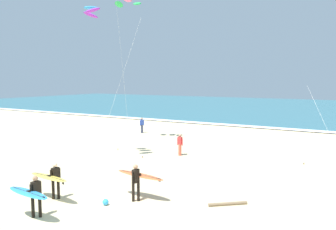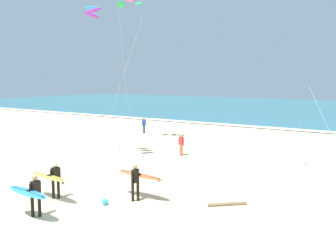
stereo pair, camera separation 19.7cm
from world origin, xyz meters
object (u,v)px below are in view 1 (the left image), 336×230
(surfer_trailing, at_px, (32,193))
(driftwood_log, at_px, (228,204))
(kite_arc_rose_near, at_px, (128,3))
(kite_arc_cobalt_high, at_px, (92,12))
(surfer_lead, at_px, (52,178))
(surfer_third, at_px, (138,178))
(beach_ball, at_px, (106,202))
(bystander_blue_top, at_px, (142,125))
(bystander_red_top, at_px, (180,144))

(surfer_trailing, height_order, driftwood_log, surfer_trailing)
(kite_arc_rose_near, distance_m, driftwood_log, 19.85)
(kite_arc_cobalt_high, bearing_deg, surfer_lead, -62.39)
(surfer_third, relative_size, kite_arc_cobalt_high, 0.24)
(surfer_lead, xyz_separation_m, beach_ball, (2.52, 0.73, -0.91))
(kite_arc_cobalt_high, distance_m, beach_ball, 12.82)
(bystander_blue_top, bearing_deg, kite_arc_rose_near, -67.09)
(surfer_lead, height_order, kite_arc_rose_near, kite_arc_rose_near)
(bystander_red_top, bearing_deg, driftwood_log, -49.41)
(surfer_trailing, xyz_separation_m, beach_ball, (1.51, 2.57, -0.91))
(surfer_lead, bearing_deg, beach_ball, 16.27)
(kite_arc_cobalt_high, xyz_separation_m, bystander_blue_top, (-4.08, 11.46, -9.07))
(bystander_blue_top, bearing_deg, driftwood_log, -44.83)
(beach_ball, bearing_deg, bystander_blue_top, 120.10)
(kite_arc_rose_near, bearing_deg, surfer_third, -51.66)
(surfer_lead, xyz_separation_m, surfer_third, (3.38, 1.99, 0.00))
(bystander_red_top, bearing_deg, beach_ball, -80.22)
(surfer_third, height_order, kite_arc_rose_near, kite_arc_rose_near)
(surfer_third, bearing_deg, kite_arc_cobalt_high, 146.11)
(bystander_blue_top, bearing_deg, surfer_third, -55.81)
(surfer_third, distance_m, kite_arc_cobalt_high, 12.06)
(surfer_lead, height_order, surfer_third, same)
(surfer_trailing, bearing_deg, kite_arc_cobalt_high, 117.84)
(kite_arc_cobalt_high, bearing_deg, bystander_red_top, 46.03)
(surfer_trailing, distance_m, bystander_red_top, 12.76)
(surfer_trailing, bearing_deg, beach_ball, 59.49)
(surfer_lead, relative_size, bystander_red_top, 1.59)
(surfer_lead, distance_m, surfer_third, 3.93)
(bystander_red_top, bearing_deg, kite_arc_rose_near, 160.09)
(kite_arc_cobalt_high, bearing_deg, surfer_third, -33.89)
(surfer_lead, xyz_separation_m, bystander_red_top, (0.76, 10.92, -0.24))
(kite_arc_rose_near, bearing_deg, beach_ball, -57.33)
(beach_ball, height_order, driftwood_log, beach_ball)
(surfer_trailing, bearing_deg, driftwood_log, 40.48)
(kite_arc_rose_near, relative_size, beach_ball, 43.66)
(kite_arc_cobalt_high, height_order, driftwood_log, kite_arc_cobalt_high)
(bystander_blue_top, height_order, driftwood_log, bystander_blue_top)
(surfer_trailing, bearing_deg, kite_arc_rose_near, 113.30)
(surfer_lead, bearing_deg, driftwood_log, 25.57)
(surfer_third, bearing_deg, beach_ball, -124.69)
(surfer_trailing, bearing_deg, bystander_blue_top, 113.20)
(kite_arc_rose_near, bearing_deg, driftwood_log, -37.63)
(surfer_lead, bearing_deg, kite_arc_cobalt_high, 117.61)
(surfer_trailing, distance_m, kite_arc_cobalt_high, 12.98)
(surfer_trailing, distance_m, beach_ball, 3.12)
(kite_arc_rose_near, xyz_separation_m, bystander_red_top, (6.22, -2.25, -11.08))
(surfer_trailing, bearing_deg, bystander_red_top, 91.09)
(kite_arc_cobalt_high, xyz_separation_m, beach_ball, (5.95, -5.84, -9.74))
(kite_arc_rose_near, relative_size, bystander_red_top, 7.69)
(surfer_lead, bearing_deg, bystander_red_top, 86.02)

